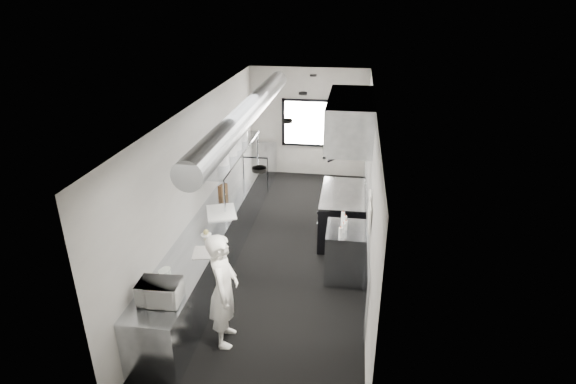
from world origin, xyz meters
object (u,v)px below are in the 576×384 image
(exhaust_hood, at_px, (350,119))
(far_work_table, at_px, (259,166))
(cutting_board, at_px, (221,212))
(squeeze_bottle_d, at_px, (345,220))
(squeeze_bottle_b, at_px, (343,228))
(bottle_station, at_px, (345,252))
(prep_counter, at_px, (217,237))
(deli_tub_a, at_px, (164,274))
(squeeze_bottle_e, at_px, (343,217))
(pass_shelf, at_px, (233,153))
(plate_stack_a, at_px, (223,157))
(line_cook, at_px, (224,290))
(microwave, at_px, (160,292))
(squeeze_bottle_c, at_px, (346,225))
(small_plate, at_px, (206,235))
(deli_tub_b, at_px, (166,272))
(plate_stack_b, at_px, (231,147))
(knife_block, at_px, (223,190))
(plate_stack_d, at_px, (242,132))
(range, at_px, (342,214))
(plate_stack_c, at_px, (235,141))
(squeeze_bottle_a, at_px, (341,233))

(exhaust_hood, xyz_separation_m, far_work_table, (-2.25, 2.50, -1.94))
(cutting_board, bearing_deg, squeeze_bottle_d, -3.84)
(squeeze_bottle_b, bearing_deg, bottle_station, 66.86)
(prep_counter, xyz_separation_m, deli_tub_a, (-0.14, -1.98, 0.50))
(cutting_board, xyz_separation_m, squeeze_bottle_e, (2.15, -0.03, 0.08))
(pass_shelf, xyz_separation_m, plate_stack_a, (0.01, -0.76, 0.17))
(exhaust_hood, relative_size, squeeze_bottle_b, 13.45)
(line_cook, bearing_deg, squeeze_bottle_d, -45.46)
(microwave, xyz_separation_m, squeeze_bottle_d, (2.24, 2.43, -0.06))
(line_cook, height_order, squeeze_bottle_c, line_cook)
(small_plate, height_order, squeeze_bottle_e, squeeze_bottle_e)
(deli_tub_b, bearing_deg, squeeze_bottle_e, 39.67)
(pass_shelf, xyz_separation_m, plate_stack_b, (0.02, -0.22, 0.20))
(pass_shelf, height_order, knife_block, pass_shelf)
(far_work_table, distance_m, squeeze_bottle_d, 4.43)
(pass_shelf, relative_size, squeeze_bottle_e, 16.30)
(prep_counter, distance_m, plate_stack_a, 1.46)
(deli_tub_a, height_order, plate_stack_d, plate_stack_d)
(deli_tub_b, relative_size, squeeze_bottle_b, 0.82)
(plate_stack_a, bearing_deg, deli_tub_a, -92.41)
(plate_stack_a, bearing_deg, bottle_station, -22.04)
(far_work_table, relative_size, plate_stack_d, 3.27)
(range, height_order, small_plate, range)
(plate_stack_d, bearing_deg, plate_stack_b, -89.50)
(squeeze_bottle_c, bearing_deg, cutting_board, 171.99)
(deli_tub_b, relative_size, plate_stack_b, 0.41)
(plate_stack_b, height_order, squeeze_bottle_e, plate_stack_b)
(prep_counter, height_order, squeeze_bottle_d, squeeze_bottle_d)
(exhaust_hood, bearing_deg, plate_stack_b, 177.87)
(plate_stack_c, relative_size, squeeze_bottle_a, 2.03)
(prep_counter, bearing_deg, plate_stack_c, 90.71)
(small_plate, bearing_deg, plate_stack_b, 92.48)
(pass_shelf, distance_m, squeeze_bottle_c, 2.95)
(far_work_table, distance_m, line_cook, 5.81)
(far_work_table, relative_size, squeeze_bottle_b, 7.33)
(pass_shelf, xyz_separation_m, far_work_table, (0.04, 2.20, -1.09))
(exhaust_hood, distance_m, microwave, 4.51)
(deli_tub_a, bearing_deg, squeeze_bottle_b, 34.70)
(small_plate, bearing_deg, cutting_board, 88.95)
(range, height_order, squeeze_bottle_c, squeeze_bottle_c)
(deli_tub_b, bearing_deg, line_cook, -9.61)
(range, xyz_separation_m, deli_tub_b, (-2.32, -3.11, 0.48))
(bottle_station, distance_m, knife_block, 2.67)
(bottle_station, relative_size, small_plate, 5.29)
(bottle_station, bearing_deg, squeeze_bottle_c, -120.95)
(knife_block, bearing_deg, squeeze_bottle_b, -5.58)
(pass_shelf, bearing_deg, microwave, -88.98)
(exhaust_hood, height_order, microwave, exhaust_hood)
(range, relative_size, squeeze_bottle_b, 9.78)
(cutting_board, distance_m, squeeze_bottle_c, 2.23)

